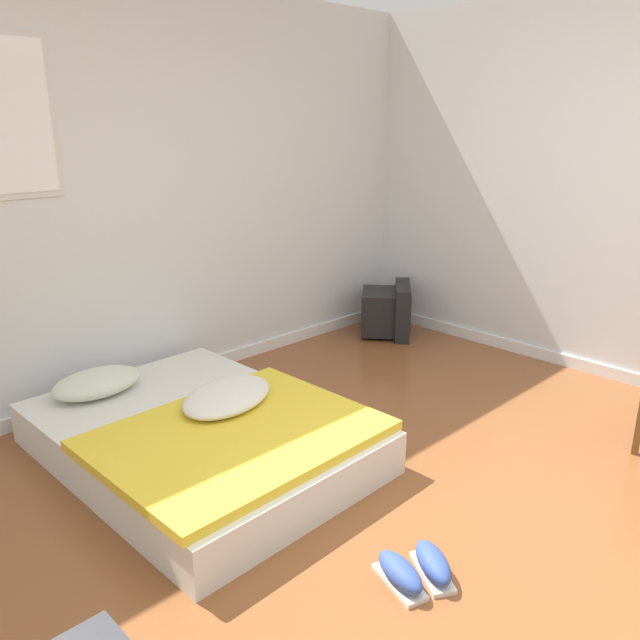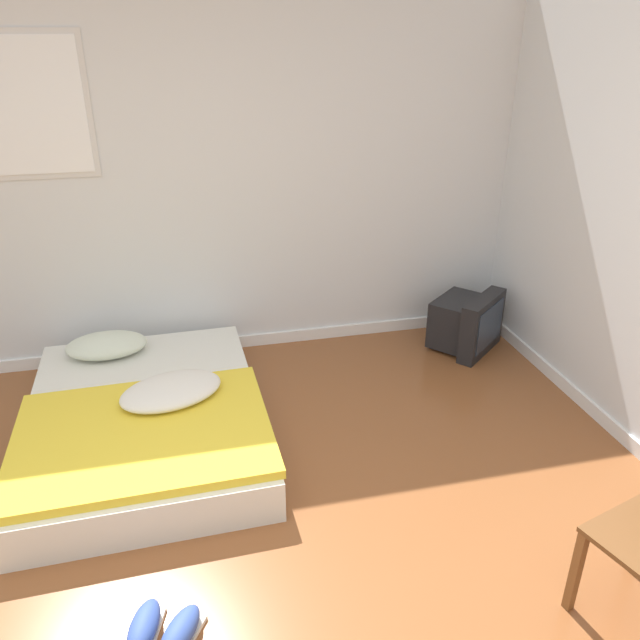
# 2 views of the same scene
# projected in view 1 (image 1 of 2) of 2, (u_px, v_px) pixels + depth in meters

# --- Properties ---
(ground_plane) EXTENTS (20.00, 20.00, 0.00)m
(ground_plane) POSITION_uv_depth(u_px,v_px,m) (473.00, 573.00, 2.53)
(ground_plane) COLOR brown
(wall_back) EXTENTS (7.29, 0.08, 2.60)m
(wall_back) POSITION_uv_depth(u_px,v_px,m) (129.00, 198.00, 3.91)
(wall_back) COLOR silver
(wall_back) RESTS_ON ground_plane
(mattress_bed) EXTENTS (1.36, 1.82, 0.38)m
(mattress_bed) POSITION_uv_depth(u_px,v_px,m) (200.00, 433.00, 3.36)
(mattress_bed) COLOR silver
(mattress_bed) RESTS_ON ground_plane
(crt_tv) EXTENTS (0.62, 0.61, 0.44)m
(crt_tv) POSITION_uv_depth(u_px,v_px,m) (388.00, 311.00, 5.31)
(crt_tv) COLOR black
(crt_tv) RESTS_ON ground_plane
(sneaker_pair) EXTENTS (0.34, 0.34, 0.10)m
(sneaker_pair) POSITION_uv_depth(u_px,v_px,m) (417.00, 569.00, 2.48)
(sneaker_pair) COLOR silver
(sneaker_pair) RESTS_ON ground_plane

